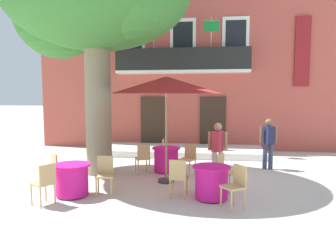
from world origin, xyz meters
TOP-DOWN VIEW (x-y plane):
  - ground_plane at (0.00, 0.00)m, footprint 120.00×120.00m
  - building_facade at (-0.92, 6.99)m, footprint 13.00×5.09m
  - entrance_step_platform at (-0.92, 3.85)m, footprint 6.61×2.31m
  - cafe_table_near_tree at (0.38, -1.75)m, footprint 0.86×0.86m
  - cafe_chair_near_tree_0 at (0.67, -1.06)m, footprint 0.54×0.54m
  - cafe_chair_near_tree_1 at (-0.37, -1.81)m, footprint 0.41×0.41m
  - cafe_chair_near_tree_2 at (0.88, -2.32)m, footprint 0.56×0.56m
  - cafe_table_middle at (-1.01, 0.68)m, footprint 0.86×0.86m
  - cafe_chair_middle_0 at (-1.12, 1.43)m, footprint 0.42×0.42m
  - cafe_chair_middle_1 at (-1.65, 0.28)m, footprint 0.54×0.54m
  - cafe_chair_middle_2 at (-0.30, 0.43)m, footprint 0.53×0.53m
  - cafe_table_front at (-2.84, -1.99)m, footprint 0.86×0.86m
  - cafe_chair_front_0 at (-3.41, -1.49)m, footprint 0.57×0.57m
  - cafe_chair_front_1 at (-3.13, -2.68)m, footprint 0.54×0.54m
  - cafe_chair_front_2 at (-2.13, -1.75)m, footprint 0.48×0.48m
  - cafe_umbrella at (-0.84, -0.49)m, footprint 2.90×2.90m
  - ground_planter_left at (-4.57, 4.13)m, footprint 0.38×0.38m
  - pedestrian_near_entrance at (2.14, 1.51)m, footprint 0.53×0.40m
  - pedestrian_mid_plaza at (0.53, -0.04)m, footprint 0.53×0.40m

SIDE VIEW (x-z plane):
  - ground_plane at x=0.00m, z-range 0.00..0.00m
  - entrance_step_platform at x=-0.92m, z-range 0.00..0.25m
  - cafe_table_near_tree at x=0.38m, z-range 0.01..0.77m
  - cafe_table_middle at x=-1.01m, z-range 0.01..0.77m
  - cafe_table_front at x=-2.84m, z-range 0.01..0.77m
  - ground_planter_left at x=-4.57m, z-range 0.04..0.81m
  - cafe_chair_near_tree_0 at x=0.67m, z-range 0.07..0.98m
  - cafe_chair_near_tree_1 at x=-0.37m, z-range 0.07..0.98m
  - cafe_chair_near_tree_2 at x=0.88m, z-range 0.07..0.98m
  - cafe_chair_middle_0 at x=-1.12m, z-range 0.07..0.98m
  - cafe_chair_middle_1 at x=-1.65m, z-range 0.07..0.98m
  - cafe_chair_middle_2 at x=-0.30m, z-range 0.07..0.98m
  - cafe_chair_front_0 at x=-3.41m, z-range 0.07..0.98m
  - cafe_chair_front_1 at x=-3.13m, z-range 0.07..0.98m
  - cafe_chair_front_2 at x=-2.13m, z-range 0.07..0.98m
  - pedestrian_mid_plaza at x=0.53m, z-range 0.10..1.70m
  - pedestrian_near_entrance at x=2.14m, z-range 0.10..1.71m
  - cafe_umbrella at x=-0.84m, z-range 1.19..4.04m
  - building_facade at x=-0.92m, z-range 0.00..7.50m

